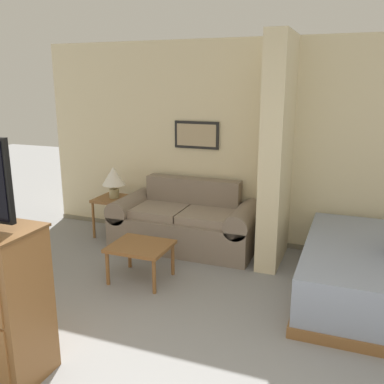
# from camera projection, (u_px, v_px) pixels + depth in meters

# --- Properties ---
(wall_back) EXTENTS (6.47, 0.16, 2.60)m
(wall_back) POSITION_uv_depth(u_px,v_px,m) (273.00, 146.00, 5.35)
(wall_back) COLOR beige
(wall_back) RESTS_ON ground_plane
(wall_partition_pillar) EXTENTS (0.24, 0.88, 2.60)m
(wall_partition_pillar) POSITION_uv_depth(u_px,v_px,m) (277.00, 153.00, 4.85)
(wall_partition_pillar) COLOR beige
(wall_partition_pillar) RESTS_ON ground_plane
(couch) EXTENTS (1.85, 0.84, 0.85)m
(couch) POSITION_uv_depth(u_px,v_px,m) (185.00, 223.00, 5.51)
(couch) COLOR gray
(couch) RESTS_ON ground_plane
(coffee_table) EXTENTS (0.62, 0.55, 0.40)m
(coffee_table) POSITION_uv_depth(u_px,v_px,m) (141.00, 249.00, 4.55)
(coffee_table) COLOR brown
(coffee_table) RESTS_ON ground_plane
(side_table) EXTENTS (0.49, 0.49, 0.54)m
(side_table) POSITION_uv_depth(u_px,v_px,m) (115.00, 203.00, 5.88)
(side_table) COLOR brown
(side_table) RESTS_ON ground_plane
(table_lamp) EXTENTS (0.32, 0.32, 0.43)m
(table_lamp) POSITION_uv_depth(u_px,v_px,m) (114.00, 177.00, 5.78)
(table_lamp) COLOR tan
(table_lamp) RESTS_ON side_table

